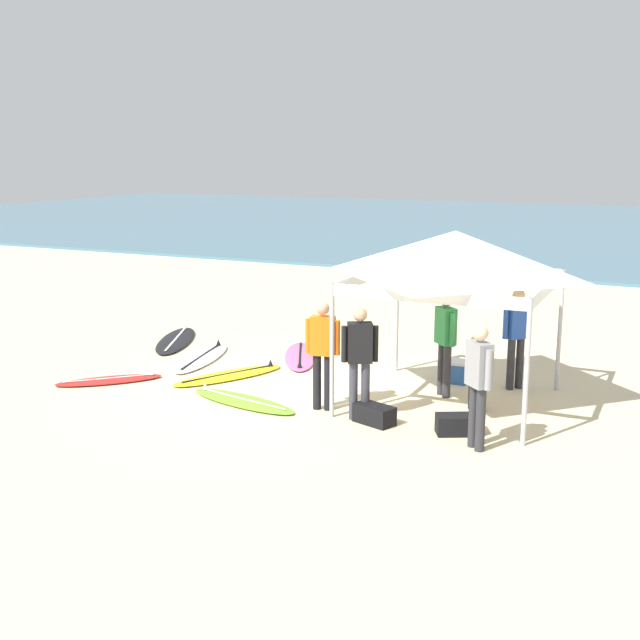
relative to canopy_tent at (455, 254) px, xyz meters
The scene contains 18 objects.
ground_plane 3.43m from the canopy_tent, behind, with size 80.00×80.00×0.00m, color beige.
sea 31.18m from the canopy_tent, 94.51° to the left, with size 80.00×36.00×0.10m, color teal.
canopy_tent is the anchor object (origin of this frame).
surfboard_red 6.32m from the canopy_tent, 166.40° to the right, with size 1.64×1.62×0.19m.
surfboard_black 6.99m from the canopy_tent, 166.04° to the left, with size 1.60×2.52×0.19m.
surfboard_yellow 4.62m from the canopy_tent, behind, with size 1.54×2.21×0.19m.
surfboard_pink 4.41m from the canopy_tent, 156.27° to the left, with size 1.51×2.28×0.19m.
surfboard_white 5.64m from the canopy_tent, behind, with size 1.08×2.39×0.19m.
surfboard_lime 4.06m from the canopy_tent, 154.61° to the right, with size 2.16×1.01×0.19m.
person_blue 2.00m from the canopy_tent, 57.37° to the left, with size 0.41×0.43×1.71m.
person_black 2.19m from the canopy_tent, 127.05° to the right, with size 0.49×0.36×1.71m.
person_orange 2.49m from the canopy_tent, 145.60° to the right, with size 0.54×0.28×1.71m.
person_green 1.45m from the canopy_tent, 122.79° to the left, with size 0.41×0.42×1.71m.
person_grey 2.45m from the canopy_tent, 64.20° to the right, with size 0.42×0.41×1.71m.
person_red 1.80m from the canopy_tent, 26.53° to the right, with size 0.39×0.46×1.20m.
gear_bag_near_tent 2.67m from the canopy_tent, 69.96° to the right, with size 0.60×0.32×0.28m, color black.
gear_bag_by_pole 2.77m from the canopy_tent, 116.99° to the right, with size 0.60×0.32×0.28m, color black.
cooler_box 2.49m from the canopy_tent, 102.91° to the left, with size 0.50×0.36×0.39m.
Camera 1 is at (5.72, -11.67, 3.94)m, focal length 44.79 mm.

